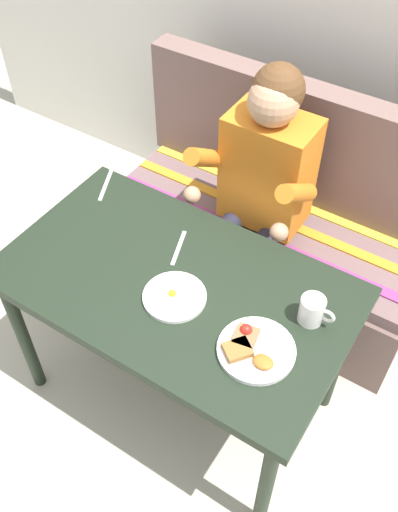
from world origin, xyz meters
TOP-DOWN VIEW (x-y plane):
  - ground_plane at (0.00, 0.00)m, footprint 8.00×8.00m
  - table at (0.00, 0.00)m, footprint 1.20×0.70m
  - couch at (0.00, 0.76)m, footprint 1.44×0.56m
  - person at (-0.00, 0.59)m, footprint 0.45×0.61m
  - plate_breakfast at (0.36, -0.10)m, footprint 0.24×0.24m
  - plate_eggs at (0.04, -0.06)m, footprint 0.21×0.21m
  - coffee_mug at (0.45, 0.10)m, footprint 0.12×0.08m
  - fork at (-0.08, 0.13)m, footprint 0.07×0.17m
  - knife at (-0.51, 0.27)m, footprint 0.10×0.19m

SIDE VIEW (x-z plane):
  - ground_plane at x=0.00m, z-range 0.00..0.00m
  - couch at x=0.00m, z-range -0.17..0.83m
  - table at x=0.00m, z-range 0.28..1.01m
  - fork at x=-0.08m, z-range 0.73..0.73m
  - knife at x=-0.51m, z-range 0.73..0.73m
  - plate_eggs at x=0.04m, z-range 0.72..0.76m
  - person at x=0.00m, z-range 0.13..1.35m
  - plate_breakfast at x=0.36m, z-range 0.72..0.77m
  - coffee_mug at x=0.45m, z-range 0.73..0.83m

